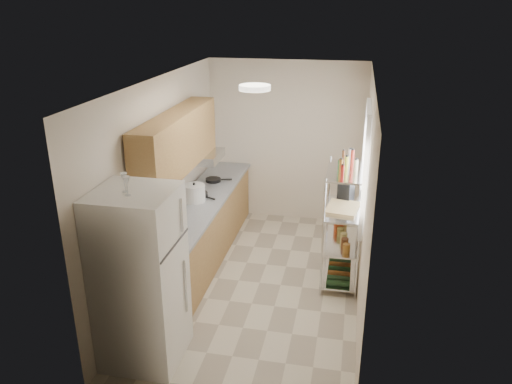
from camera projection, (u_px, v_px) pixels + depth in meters
room at (260, 189)px, 6.02m from camera, size 2.52×4.42×2.62m
counter_run at (201, 231)px, 6.90m from camera, size 0.63×3.51×0.90m
upper_cabinets at (177, 142)px, 6.13m from camera, size 0.33×2.20×0.72m
range_hood at (202, 156)px, 7.00m from camera, size 0.50×0.60×0.12m
window at (365, 167)px, 6.03m from camera, size 0.06×1.00×1.46m
bakers_rack at (344, 201)px, 6.17m from camera, size 0.45×0.90×1.73m
ceiling_dome at (255, 88)px, 5.29m from camera, size 0.34×0.34×0.05m
refrigerator at (141, 278)px, 4.85m from camera, size 0.75×0.75×1.82m
wine_glass_a at (127, 186)px, 4.39m from camera, size 0.06×0.06×0.18m
wine_glass_b at (124, 182)px, 4.48m from camera, size 0.07×0.07×0.18m
rice_cooker at (194, 193)px, 6.69m from camera, size 0.29×0.29×0.23m
frying_pan_large at (198, 194)px, 6.90m from camera, size 0.37×0.37×0.05m
frying_pan_small at (213, 180)px, 7.46m from camera, size 0.28×0.28×0.05m
cutting_board at (342, 208)px, 6.19m from camera, size 0.44×0.53×0.03m
espresso_machine at (346, 189)px, 6.45m from camera, size 0.23×0.28×0.29m
storage_bag at (339, 225)px, 6.63m from camera, size 0.13×0.16×0.16m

